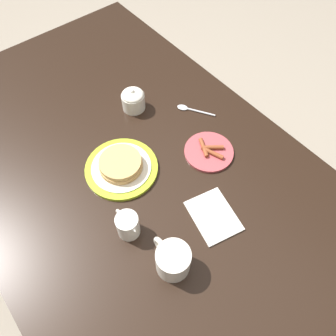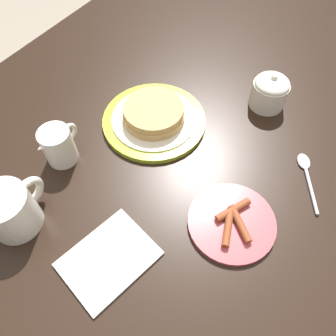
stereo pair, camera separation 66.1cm
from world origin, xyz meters
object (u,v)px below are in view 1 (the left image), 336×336
Objects in this scene: pancake_plate at (121,166)px; coffee_mug at (172,259)px; spoon at (189,109)px; napkin at (213,216)px; creamer_pitcher at (128,225)px; side_plate_bacon at (209,151)px; sugar_bowl at (133,99)px.

pancake_plate is 0.35m from coffee_mug.
coffee_mug is at bearing 134.22° from spoon.
spoon is at bearing -31.58° from napkin.
napkin is at bearing -118.30° from creamer_pitcher.
spoon is (0.37, -0.23, 0.00)m from napkin.
side_plate_bacon is 0.20m from spoon.
spoon is at bearing -132.28° from sugar_bowl.
pancake_plate is 0.28m from sugar_bowl.
creamer_pitcher is (0.15, 0.03, -0.00)m from coffee_mug.
spoon is at bearing -80.30° from pancake_plate.
pancake_plate reaches higher than side_plate_bacon.
side_plate_bacon is 0.40m from coffee_mug.
coffee_mug is at bearing -167.46° from creamer_pitcher.
side_plate_bacon is 1.62× the size of creamer_pitcher.
side_plate_bacon is at bearing -80.67° from creamer_pitcher.
napkin is (0.03, -0.19, -0.04)m from coffee_mug.
coffee_mug reaches higher than napkin.
coffee_mug is 0.16m from creamer_pitcher.
side_plate_bacon is at bearing -57.47° from coffee_mug.
side_plate_bacon is 1.26× the size of spoon.
napkin is 0.44m from spoon.
pancake_plate is at bearing 135.76° from sugar_bowl.
coffee_mug reaches higher than creamer_pitcher.
side_plate_bacon is at bearing 157.67° from spoon.
napkin is (-0.31, -0.12, -0.02)m from pancake_plate.
pancake_plate is 1.80× the size of spoon.
creamer_pitcher reaches higher than napkin.
creamer_pitcher is 0.49m from sugar_bowl.
spoon is at bearing -60.93° from creamer_pitcher.
napkin is at bearing -79.61° from coffee_mug.
side_plate_bacon reaches higher than napkin.
creamer_pitcher is at bearing 142.57° from sugar_bowl.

